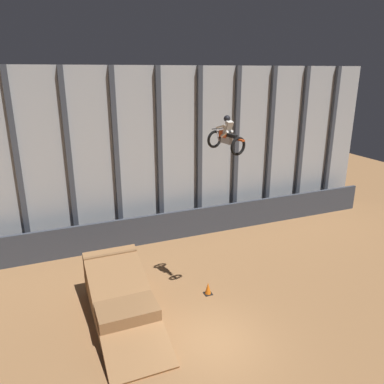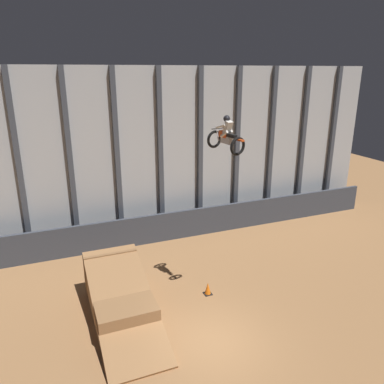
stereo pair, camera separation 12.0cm
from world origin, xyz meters
name	(u,v)px [view 1 (the left image)]	position (x,y,z in m)	size (l,w,h in m)	color
ground_plane	(214,342)	(0.00, 0.00, 0.00)	(60.00, 60.00, 0.00)	#996B42
arena_back_wall	(138,156)	(0.00, 10.38, 4.99)	(32.00, 0.40, 9.99)	#ADB2B7
lower_barrier	(147,230)	(0.00, 9.13, 0.87)	(31.36, 0.20, 1.74)	#383D47
dirt_ramp	(120,296)	(-2.82, 3.29, 0.70)	(2.37, 6.02, 2.11)	olive
rider_bike_solo	(226,137)	(1.64, 2.60, 7.23)	(1.08, 1.82, 1.48)	black
traffic_cone_near_ramp	(208,288)	(1.13, 3.00, 0.28)	(0.36, 0.36, 0.58)	black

